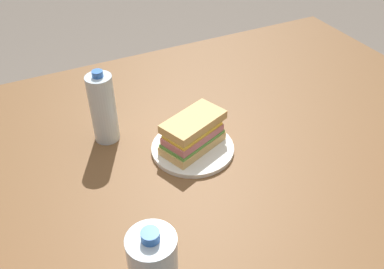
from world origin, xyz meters
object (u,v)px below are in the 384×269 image
at_px(paper_plate, 192,147).
at_px(water_bottle_spare, 103,108).
at_px(sandwich, 192,133).
at_px(dining_table, 184,172).

relative_size(paper_plate, water_bottle_spare, 1.05).
distance_m(paper_plate, water_bottle_spare, 0.26).
height_order(sandwich, water_bottle_spare, water_bottle_spare).
bearing_deg(dining_table, sandwich, 13.48).
bearing_deg(water_bottle_spare, dining_table, -43.01).
bearing_deg(paper_plate, sandwich, 48.06).
xyz_separation_m(dining_table, sandwich, (0.03, 0.01, 0.12)).
xyz_separation_m(paper_plate, sandwich, (0.00, 0.00, 0.05)).
height_order(paper_plate, water_bottle_spare, water_bottle_spare).
relative_size(dining_table, sandwich, 9.06).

